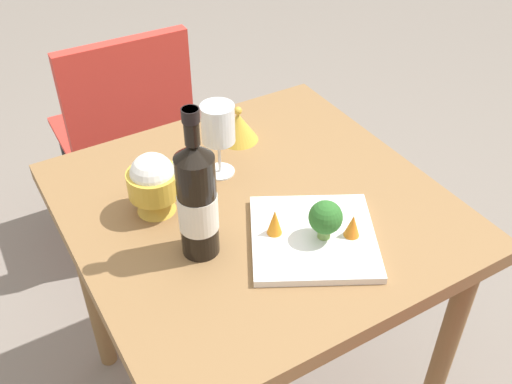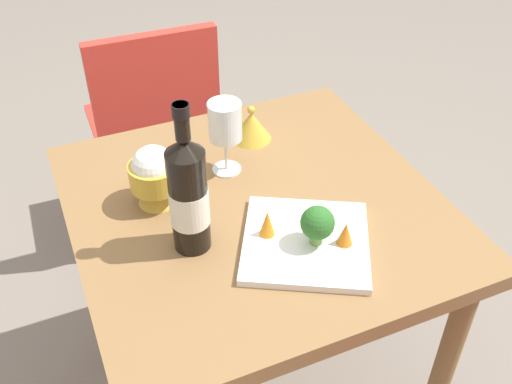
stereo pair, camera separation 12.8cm
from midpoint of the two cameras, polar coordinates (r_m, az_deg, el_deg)
dining_table at (r=1.37m, az=2.69°, el=-4.36°), size 0.79×0.79×0.74m
chair_near_window at (r=2.01m, az=-7.90°, el=7.16°), size 0.41×0.41×0.85m
wine_bottle at (r=1.12m, az=-3.26°, el=-0.42°), size 0.08×0.08×0.32m
wine_glass at (r=1.32m, az=-0.22°, el=6.53°), size 0.08×0.08×0.18m
rice_bowl at (r=1.27m, az=-6.89°, el=1.56°), size 0.11×0.11×0.14m
rice_bowl_lid at (r=1.48m, az=2.04°, el=6.30°), size 0.10×0.10×0.09m
serving_plate at (r=1.21m, az=7.85°, el=-4.92°), size 0.34×0.34×0.02m
broccoli_floret at (r=1.16m, az=9.07°, el=-3.15°), size 0.07×0.07×0.09m
carrot_garnish_left at (r=1.19m, az=11.66°, el=-4.05°), size 0.03×0.03×0.05m
carrot_garnish_right at (r=1.18m, az=4.20°, el=-3.11°), size 0.03×0.03×0.06m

